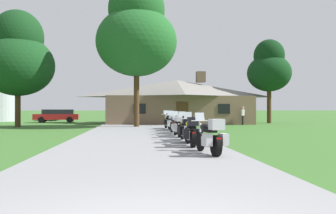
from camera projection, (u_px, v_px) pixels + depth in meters
ground_plane at (138, 131)px, 23.74m from camera, size 500.00×500.00×0.00m
asphalt_driveway at (139, 132)px, 21.75m from camera, size 6.40×80.00×0.06m
motorcycle_black_nearest_to_camera at (210, 137)px, 10.90m from camera, size 0.92×2.08×1.30m
motorcycle_yellow_second_in_row at (191, 132)px, 13.33m from camera, size 0.73×2.08×1.30m
motorcycle_silver_third_in_row at (186, 129)px, 15.29m from camera, size 0.73×2.08×1.30m
motorcycle_silver_fourth_in_row at (178, 126)px, 17.80m from camera, size 0.76×2.08×1.30m
motorcycle_blue_fifth_in_row at (174, 124)px, 20.12m from camera, size 0.66×2.08×1.30m
motorcycle_white_sixth_in_row at (172, 122)px, 22.53m from camera, size 0.78×2.08×1.30m
motorcycle_white_farthest_in_row at (168, 121)px, 24.65m from camera, size 0.83×2.08×1.30m
stone_lodge at (177, 101)px, 35.94m from camera, size 14.65×8.95×5.33m
bystander_white_shirt_near_lodge at (243, 115)px, 31.84m from camera, size 0.36×0.50×1.69m
tree_by_lodge_front at (137, 32)px, 27.87m from camera, size 6.46×6.46×11.82m
tree_right_of_lodge at (269, 68)px, 35.89m from camera, size 4.47×4.47×8.62m
tree_left_near at (18, 57)px, 28.17m from camera, size 5.78×5.78×9.46m
parked_red_suv_far_left at (57, 115)px, 37.43m from camera, size 4.76×2.30×1.40m
parked_navy_sedan_far_left at (50, 115)px, 43.87m from camera, size 2.23×4.36×1.20m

